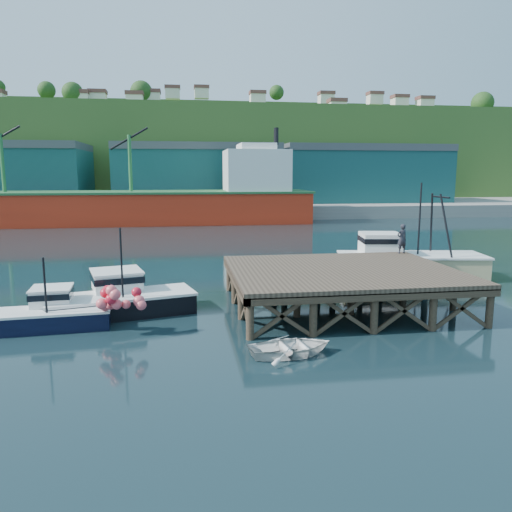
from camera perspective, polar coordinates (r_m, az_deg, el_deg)
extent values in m
plane|color=black|center=(26.70, -1.66, -6.25)|extent=(300.00, 300.00, 0.00)
cube|color=brown|center=(27.42, 9.81, -1.67)|extent=(12.00, 10.00, 0.25)
cube|color=#473828|center=(23.04, 13.59, -4.57)|extent=(12.00, 0.30, 0.35)
cylinder|color=#473828|center=(21.98, -0.69, -7.55)|extent=(0.36, 0.36, 2.60)
cylinder|color=#473828|center=(26.05, 25.14, -5.74)|extent=(0.36, 0.36, 2.60)
cylinder|color=#473828|center=(31.03, -3.08, -2.50)|extent=(0.36, 0.36, 2.60)
cylinder|color=#473828|center=(34.03, 16.40, -1.81)|extent=(0.36, 0.36, 2.60)
cube|color=gray|center=(95.77, -6.76, 5.68)|extent=(160.00, 40.00, 2.00)
cube|color=#174C4C|center=(90.57, -6.72, 8.95)|extent=(28.00, 16.00, 9.00)
cube|color=#174C4C|center=(96.37, 11.63, 8.85)|extent=(30.00, 16.00, 9.00)
cube|color=red|center=(74.23, -15.54, 5.25)|extent=(55.00, 9.50, 4.40)
cube|color=#26592D|center=(74.10, -15.62, 7.02)|extent=(55.50, 10.00, 0.30)
cube|color=silver|center=(74.34, -0.02, 9.68)|extent=(9.00, 9.00, 6.00)
cube|color=silver|center=(74.43, -0.02, 12.23)|extent=(5.00, 7.00, 1.20)
cylinder|color=black|center=(75.03, 2.31, 13.50)|extent=(0.70, 0.70, 2.50)
cube|color=#2D511E|center=(125.61, -7.32, 11.12)|extent=(220.00, 50.00, 22.00)
cube|color=black|center=(25.48, -22.52, -6.76)|extent=(5.61, 2.42, 0.85)
cube|color=silver|center=(25.37, -22.58, -5.80)|extent=(5.72, 2.47, 0.11)
cube|color=silver|center=(26.21, -22.30, -4.39)|extent=(1.92, 1.92, 0.85)
cube|color=black|center=(26.17, -22.33, -3.99)|extent=(2.03, 2.03, 0.28)
cylinder|color=black|center=(24.55, -22.98, -3.20)|extent=(0.10, 0.10, 2.64)
cube|color=black|center=(26.71, -15.13, -5.45)|extent=(7.71, 4.44, 1.01)
cube|color=silver|center=(26.58, -15.18, -4.36)|extent=(7.86, 4.52, 0.13)
cube|color=silver|center=(27.74, -15.61, -2.79)|extent=(2.95, 2.95, 1.01)
cube|color=black|center=(27.70, -15.63, -2.33)|extent=(3.11, 3.11, 0.34)
cylinder|color=black|center=(25.52, -15.12, -0.87)|extent=(0.10, 0.10, 3.58)
sphere|color=#F45961|center=(23.57, -16.68, -5.69)|extent=(0.47, 0.47, 0.47)
sphere|color=#F45961|center=(23.60, -14.21, -5.00)|extent=(0.47, 0.47, 0.47)
sphere|color=red|center=(23.06, -15.47, -4.82)|extent=(0.47, 0.47, 0.47)
cube|color=#C7B780|center=(36.25, 17.31, -1.19)|extent=(10.06, 4.82, 1.58)
cube|color=silver|center=(36.11, 17.37, 0.11)|extent=(10.26, 5.02, 0.13)
cube|color=silver|center=(35.10, 14.21, 1.22)|extent=(2.99, 2.84, 1.58)
cube|color=black|center=(35.05, 14.23, 1.79)|extent=(3.09, 2.94, 0.35)
cylinder|color=black|center=(36.02, 18.19, 3.78)|extent=(0.12, 0.12, 5.27)
imported|color=silver|center=(20.36, 4.01, -10.30)|extent=(3.71, 2.88, 0.70)
imported|color=#212129|center=(33.28, 16.33, 1.91)|extent=(0.77, 0.59, 1.89)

